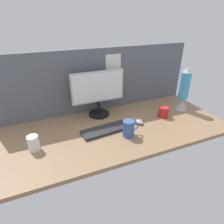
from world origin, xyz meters
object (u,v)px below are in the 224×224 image
object	(u,v)px
keyboard	(105,130)
mug_red_plastic	(163,112)
monitor	(98,91)
mug_ceramic_white	(34,143)
mug_ceramic_blue	(129,128)
lava_lamp	(183,92)
mouse	(139,121)

from	to	relation	value
keyboard	mug_red_plastic	world-z (taller)	mug_red_plastic
keyboard	mug_red_plastic	size ratio (longest dim) A/B	4.18
monitor	keyboard	size ratio (longest dim) A/B	1.24
mug_ceramic_white	monitor	bearing A→B (deg)	28.75
mug_ceramic_blue	lava_lamp	xyz separation A→B (cm)	(66.02, 20.48, 10.48)
mug_red_plastic	lava_lamp	world-z (taller)	lava_lamp
mug_ceramic_blue	monitor	bearing A→B (deg)	103.44
mouse	mug_ceramic_blue	xyz separation A→B (cm)	(-15.81, -12.53, 4.54)
monitor	keyboard	bearing A→B (deg)	-99.03
keyboard	mouse	distance (cm)	29.70
mug_ceramic_blue	mouse	bearing A→B (deg)	38.39
mouse	mug_ceramic_white	world-z (taller)	mug_ceramic_white
mug_red_plastic	mug_ceramic_white	world-z (taller)	mug_ceramic_white
lava_lamp	monitor	bearing A→B (deg)	165.63
monitor	keyboard	world-z (taller)	monitor
mug_red_plastic	mug_ceramic_blue	distance (cm)	44.20
keyboard	mug_ceramic_blue	xyz separation A→B (cm)	(13.89, -12.34, 5.24)
monitor	mug_red_plastic	size ratio (longest dim) A/B	5.18
mouse	mug_ceramic_blue	bearing A→B (deg)	-149.82
mouse	mug_ceramic_blue	distance (cm)	20.67
mouse	mug_ceramic_white	size ratio (longest dim) A/B	0.90
monitor	mug_red_plastic	distance (cm)	59.51
mug_ceramic_blue	mug_ceramic_white	bearing A→B (deg)	172.09
mug_red_plastic	monitor	bearing A→B (deg)	154.02
mug_ceramic_blue	lava_lamp	bearing A→B (deg)	17.23
keyboard	mug_red_plastic	xyz separation A→B (cm)	(55.45, 2.59, 3.43)
mug_ceramic_blue	mug_red_plastic	bearing A→B (deg)	19.76
mug_ceramic_white	lava_lamp	world-z (taller)	lava_lamp
monitor	mug_red_plastic	world-z (taller)	monitor
keyboard	monitor	bearing A→B (deg)	75.54
keyboard	mouse	size ratio (longest dim) A/B	3.85
lava_lamp	mug_ceramic_white	bearing A→B (deg)	-175.06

